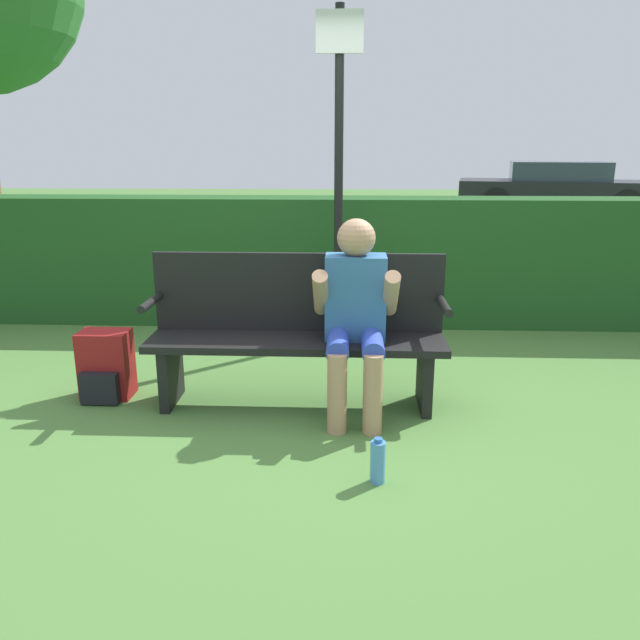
% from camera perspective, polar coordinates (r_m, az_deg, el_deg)
% --- Properties ---
extents(ground_plane, '(40.00, 40.00, 0.00)m').
position_cam_1_polar(ground_plane, '(3.97, -2.12, -7.72)').
color(ground_plane, '#4C7A38').
extents(hedge_back, '(12.00, 0.49, 1.13)m').
position_cam_1_polar(hedge_back, '(5.68, -0.58, 5.45)').
color(hedge_back, '#1E4C1E').
rests_on(hedge_back, ground).
extents(park_bench, '(1.82, 0.42, 0.93)m').
position_cam_1_polar(park_bench, '(3.87, -2.11, -0.85)').
color(park_bench, black).
rests_on(park_bench, ground).
extents(person_seated, '(0.50, 0.59, 1.16)m').
position_cam_1_polar(person_seated, '(3.69, 3.26, 1.05)').
color(person_seated, '#336699').
rests_on(person_seated, ground).
extents(backpack, '(0.31, 0.28, 0.44)m').
position_cam_1_polar(backpack, '(4.23, -19.00, -4.05)').
color(backpack, maroon).
rests_on(backpack, ground).
extents(water_bottle, '(0.07, 0.07, 0.23)m').
position_cam_1_polar(water_bottle, '(3.08, 5.30, -12.76)').
color(water_bottle, '#4C8CCC').
rests_on(water_bottle, ground).
extents(signpost, '(0.36, 0.09, 2.59)m').
position_cam_1_polar(signpost, '(5.04, 1.73, 14.57)').
color(signpost, black).
rests_on(signpost, ground).
extents(parked_car, '(4.73, 2.46, 1.21)m').
position_cam_1_polar(parked_car, '(16.04, 20.86, 11.17)').
color(parked_car, black).
rests_on(parked_car, ground).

